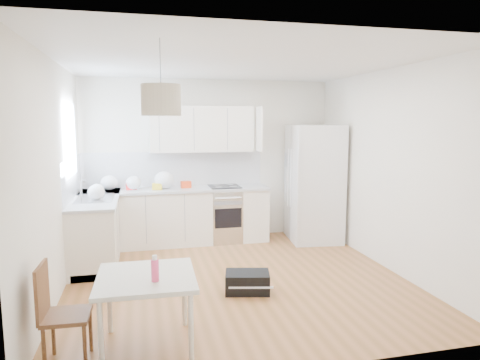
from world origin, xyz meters
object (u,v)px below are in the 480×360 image
at_px(gym_bag, 247,282).
at_px(refrigerator, 314,183).
at_px(dining_table, 146,283).
at_px(dining_chair, 67,313).

bearing_deg(gym_bag, refrigerator, 62.86).
xyz_separation_m(dining_table, dining_chair, (-0.65, -0.10, -0.17)).
distance_m(dining_table, gym_bag, 1.62).
distance_m(dining_table, dining_chair, 0.67).
bearing_deg(dining_table, dining_chair, -169.82).
bearing_deg(refrigerator, dining_table, -126.78).
relative_size(refrigerator, gym_bag, 3.79).
xyz_separation_m(dining_chair, gym_bag, (1.82, 1.11, -0.31)).
relative_size(dining_table, gym_bag, 1.68).
bearing_deg(gym_bag, dining_table, -126.29).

